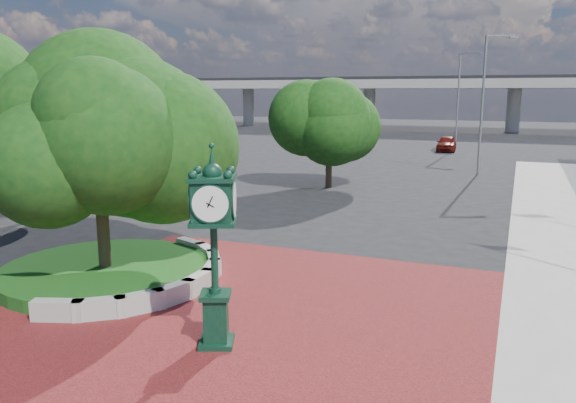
{
  "coord_description": "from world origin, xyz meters",
  "views": [
    {
      "loc": [
        6.14,
        -12.71,
        5.49
      ],
      "look_at": [
        0.26,
        1.5,
        2.47
      ],
      "focal_mm": 35.0,
      "sensor_mm": 36.0,
      "label": 1
    }
  ],
  "objects_px": {
    "parked_car": "(447,143)",
    "street_lamp_near": "(486,94)",
    "post_clock": "(214,240)",
    "street_lamp_far": "(461,94)"
  },
  "relations": [
    {
      "from": "parked_car",
      "to": "street_lamp_near",
      "type": "bearing_deg",
      "value": -78.6
    },
    {
      "from": "post_clock",
      "to": "street_lamp_far",
      "type": "relative_size",
      "value": 0.49
    },
    {
      "from": "parked_car",
      "to": "street_lamp_far",
      "type": "bearing_deg",
      "value": 56.32
    },
    {
      "from": "parked_car",
      "to": "street_lamp_far",
      "type": "relative_size",
      "value": 0.47
    },
    {
      "from": "post_clock",
      "to": "parked_car",
      "type": "relative_size",
      "value": 1.03
    },
    {
      "from": "post_clock",
      "to": "street_lamp_near",
      "type": "xyz_separation_m",
      "value": [
        3.56,
        29.54,
        2.91
      ]
    },
    {
      "from": "parked_car",
      "to": "street_lamp_far",
      "type": "xyz_separation_m",
      "value": [
        0.86,
        1.52,
        4.55
      ]
    },
    {
      "from": "parked_car",
      "to": "post_clock",
      "type": "bearing_deg",
      "value": -93.58
    },
    {
      "from": "parked_car",
      "to": "street_lamp_near",
      "type": "distance_m",
      "value": 15.74
    },
    {
      "from": "post_clock",
      "to": "street_lamp_near",
      "type": "distance_m",
      "value": 29.9
    }
  ]
}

